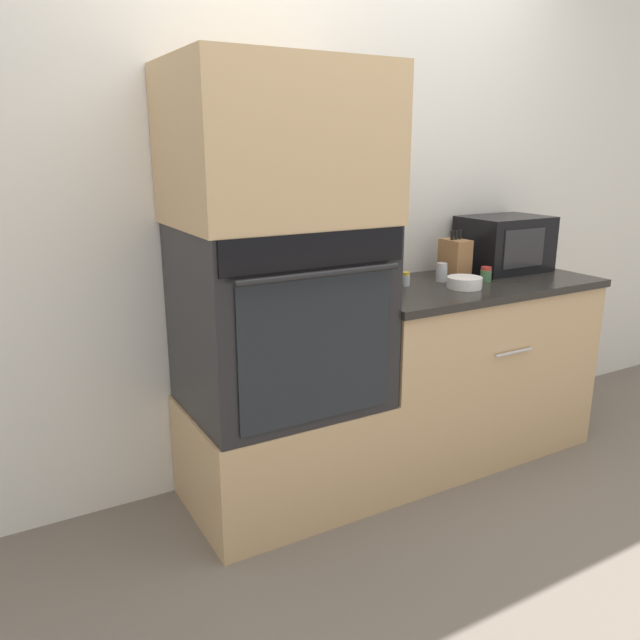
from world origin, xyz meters
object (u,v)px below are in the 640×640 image
at_px(microwave, 504,244).
at_px(condiment_jar_near, 442,272).
at_px(bowl, 464,282).
at_px(wall_oven, 281,316).
at_px(condiment_jar_far, 363,274).
at_px(knife_block, 455,258).
at_px(condiment_jar_mid, 405,279).
at_px(condiment_jar_back, 486,274).

bearing_deg(microwave, condiment_jar_near, -173.11).
bearing_deg(bowl, wall_oven, 173.86).
relative_size(wall_oven, condiment_jar_far, 9.12).
relative_size(wall_oven, condiment_jar_near, 8.60).
bearing_deg(knife_block, condiment_jar_mid, -173.25).
bearing_deg(bowl, microwave, 25.36).
xyz_separation_m(bowl, condiment_jar_far, (-0.33, 0.32, 0.02)).
distance_m(bowl, condiment_jar_back, 0.20).
bearing_deg(condiment_jar_back, condiment_jar_near, 151.79).
relative_size(condiment_jar_near, condiment_jar_back, 1.28).
height_order(microwave, condiment_jar_back, microwave).
distance_m(condiment_jar_mid, condiment_jar_far, 0.20).
relative_size(bowl, condiment_jar_near, 1.79).
bearing_deg(condiment_jar_mid, wall_oven, -174.02).
relative_size(knife_block, bowl, 1.46).
bearing_deg(condiment_jar_near, wall_oven, -175.62).
bearing_deg(condiment_jar_near, microwave, 6.89).
xyz_separation_m(microwave, condiment_jar_near, (-0.46, -0.06, -0.10)).
bearing_deg(knife_block, condiment_jar_back, -63.00).
bearing_deg(condiment_jar_mid, microwave, 4.48).
bearing_deg(condiment_jar_far, condiment_jar_back, -26.46).
height_order(knife_block, bowl, knife_block).
distance_m(microwave, condiment_jar_mid, 0.68).
distance_m(microwave, condiment_jar_back, 0.33).
xyz_separation_m(knife_block, condiment_jar_mid, (-0.33, -0.04, -0.06)).
bearing_deg(condiment_jar_mid, condiment_jar_back, -14.56).
bearing_deg(microwave, bowl, -154.64).
bearing_deg(wall_oven, condiment_jar_back, -1.75).
xyz_separation_m(bowl, condiment_jar_near, (0.00, 0.16, 0.02)).
height_order(bowl, condiment_jar_back, condiment_jar_back).
bearing_deg(condiment_jar_back, microwave, 30.15).
distance_m(wall_oven, condiment_jar_mid, 0.68).
height_order(wall_oven, microwave, wall_oven).
bearing_deg(condiment_jar_far, wall_oven, -157.35).
bearing_deg(condiment_jar_far, bowl, -44.09).
bearing_deg(microwave, condiment_jar_back, -149.85).
xyz_separation_m(bowl, condiment_jar_mid, (-0.21, 0.17, 0.01)).
xyz_separation_m(condiment_jar_far, condiment_jar_back, (0.53, -0.26, -0.01)).
bearing_deg(condiment_jar_back, knife_block, 117.00).
bearing_deg(microwave, wall_oven, -174.76).
distance_m(wall_oven, bowl, 0.89).
bearing_deg(bowl, condiment_jar_near, 88.67).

